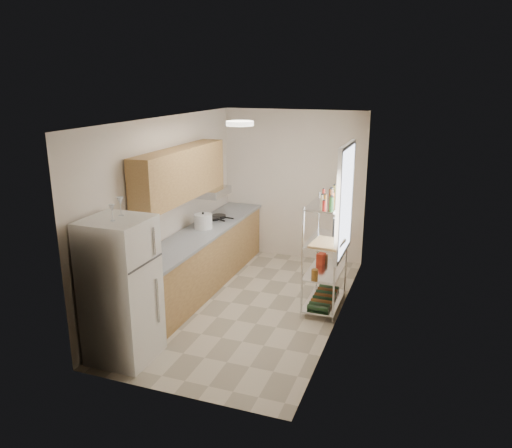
% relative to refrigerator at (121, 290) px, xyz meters
% --- Properties ---
extents(room, '(2.52, 4.42, 2.62)m').
position_rel_refrigerator_xyz_m(room, '(0.87, 1.74, 0.47)').
color(room, beige).
rests_on(room, ground).
extents(counter_run, '(0.63, 3.51, 0.90)m').
position_rel_refrigerator_xyz_m(counter_run, '(-0.05, 2.18, -0.38)').
color(counter_run, tan).
rests_on(counter_run, ground).
extents(upper_cabinets, '(0.33, 2.20, 0.72)m').
position_rel_refrigerator_xyz_m(upper_cabinets, '(-0.18, 1.84, 0.98)').
color(upper_cabinets, tan).
rests_on(upper_cabinets, room).
extents(range_hood, '(0.50, 0.60, 0.12)m').
position_rel_refrigerator_xyz_m(range_hood, '(-0.13, 2.64, 0.56)').
color(range_hood, '#B7BABC').
rests_on(range_hood, room).
extents(window, '(0.06, 1.00, 1.46)m').
position_rel_refrigerator_xyz_m(window, '(2.10, 2.09, 0.72)').
color(window, white).
rests_on(window, room).
extents(bakers_rack, '(0.45, 0.90, 1.73)m').
position_rel_refrigerator_xyz_m(bakers_rack, '(1.88, 2.04, 0.28)').
color(bakers_rack, silver).
rests_on(bakers_rack, ground).
extents(ceiling_dome, '(0.34, 0.34, 0.05)m').
position_rel_refrigerator_xyz_m(ceiling_dome, '(0.87, 1.44, 1.74)').
color(ceiling_dome, white).
rests_on(ceiling_dome, room).
extents(refrigerator, '(0.68, 0.68, 1.66)m').
position_rel_refrigerator_xyz_m(refrigerator, '(0.00, 0.00, 0.00)').
color(refrigerator, white).
rests_on(refrigerator, ground).
extents(wine_glass_a, '(0.06, 0.06, 0.18)m').
position_rel_refrigerator_xyz_m(wine_glass_a, '(0.03, -0.08, 0.92)').
color(wine_glass_a, silver).
rests_on(wine_glass_a, refrigerator).
extents(wine_glass_b, '(0.08, 0.08, 0.21)m').
position_rel_refrigerator_xyz_m(wine_glass_b, '(-0.01, 0.13, 0.93)').
color(wine_glass_b, silver).
rests_on(wine_glass_b, refrigerator).
extents(rice_cooker, '(0.27, 0.27, 0.22)m').
position_rel_refrigerator_xyz_m(rice_cooker, '(-0.07, 2.27, 0.18)').
color(rice_cooker, silver).
rests_on(rice_cooker, counter_run).
extents(frying_pan_large, '(0.31, 0.31, 0.04)m').
position_rel_refrigerator_xyz_m(frying_pan_large, '(-0.14, 2.77, 0.09)').
color(frying_pan_large, black).
rests_on(frying_pan_large, counter_run).
extents(frying_pan_small, '(0.26, 0.26, 0.05)m').
position_rel_refrigerator_xyz_m(frying_pan_small, '(-0.09, 2.89, 0.09)').
color(frying_pan_small, black).
rests_on(frying_pan_small, counter_run).
extents(cutting_board, '(0.42, 0.52, 0.03)m').
position_rel_refrigerator_xyz_m(cutting_board, '(1.93, 1.81, 0.20)').
color(cutting_board, tan).
rests_on(cutting_board, bakers_rack).
extents(espresso_machine, '(0.19, 0.24, 0.25)m').
position_rel_refrigerator_xyz_m(espresso_machine, '(1.97, 2.37, 0.31)').
color(espresso_machine, black).
rests_on(espresso_machine, bakers_rack).
extents(storage_bag, '(0.12, 0.15, 0.15)m').
position_rel_refrigerator_xyz_m(storage_bag, '(1.77, 2.27, -0.19)').
color(storage_bag, '#B32C16').
rests_on(storage_bag, bakers_rack).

